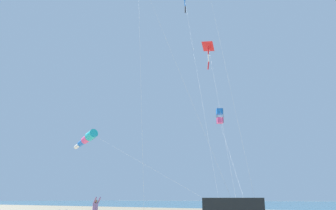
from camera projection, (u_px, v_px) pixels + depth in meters
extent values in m
cube|color=black|center=(233.00, 206.00, 15.18)|extent=(2.63, 3.04, 0.68)
cylinder|color=#8E6B9E|center=(95.00, 208.00, 24.39)|extent=(0.43, 0.43, 0.68)
sphere|color=#A37551|center=(96.00, 201.00, 24.51)|extent=(0.26, 0.26, 0.26)
cylinder|color=#8E6B9E|center=(99.00, 201.00, 24.52)|extent=(0.16, 0.43, 0.52)
cylinder|color=#8E6B9E|center=(95.00, 201.00, 24.29)|extent=(0.16, 0.43, 0.52)
pyramid|color=red|center=(209.00, 46.00, 29.24)|extent=(1.63, 1.72, 0.66)
cylinder|color=black|center=(208.00, 47.00, 29.21)|extent=(0.91, 0.73, 0.73)
cylinder|color=red|center=(208.00, 51.00, 29.10)|extent=(0.17, 0.16, 0.67)
cylinder|color=white|center=(209.00, 58.00, 28.92)|extent=(0.14, 0.14, 0.67)
cylinder|color=red|center=(208.00, 66.00, 28.74)|extent=(0.19, 0.21, 0.68)
cylinder|color=white|center=(221.00, 115.00, 22.63)|extent=(7.69, 6.02, 14.22)
cylinder|color=blue|center=(185.00, 3.00, 33.80)|extent=(0.19, 0.19, 0.72)
cylinder|color=black|center=(185.00, 9.00, 33.59)|extent=(0.20, 0.18, 0.72)
cylinder|color=white|center=(197.00, 69.00, 24.47)|extent=(10.65, 9.38, 21.43)
cube|color=blue|center=(220.00, 112.00, 28.45)|extent=(0.66, 0.66, 0.47)
cube|color=#EF4C93|center=(220.00, 120.00, 28.25)|extent=(0.66, 0.66, 0.47)
cylinder|color=black|center=(216.00, 117.00, 28.56)|extent=(0.02, 0.02, 1.22)
cylinder|color=black|center=(218.00, 115.00, 28.11)|extent=(0.02, 0.02, 1.22)
cylinder|color=black|center=(222.00, 117.00, 28.59)|extent=(0.02, 0.02, 1.22)
cylinder|color=black|center=(223.00, 115.00, 28.14)|extent=(0.02, 0.02, 1.22)
cylinder|color=white|center=(233.00, 165.00, 22.05)|extent=(8.52, 6.35, 7.78)
cylinder|color=white|center=(169.00, 45.00, 18.47)|extent=(2.06, 7.08, 19.51)
cylinder|color=white|center=(223.00, 56.00, 18.47)|extent=(0.62, 3.47, 18.41)
cylinder|color=#1EB7C6|center=(91.00, 135.00, 27.33)|extent=(0.99, 1.24, 0.85)
cylinder|color=#EF4C93|center=(87.00, 139.00, 28.05)|extent=(0.86, 1.18, 0.73)
cylinder|color=blue|center=(82.00, 142.00, 28.77)|extent=(0.73, 1.13, 0.60)
cylinder|color=white|center=(78.00, 146.00, 29.49)|extent=(0.61, 1.07, 0.47)
cylinder|color=white|center=(161.00, 174.00, 21.55)|extent=(0.83, 14.24, 6.60)
cylinder|color=white|center=(141.00, 75.00, 17.00)|extent=(2.60, 3.21, 15.42)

